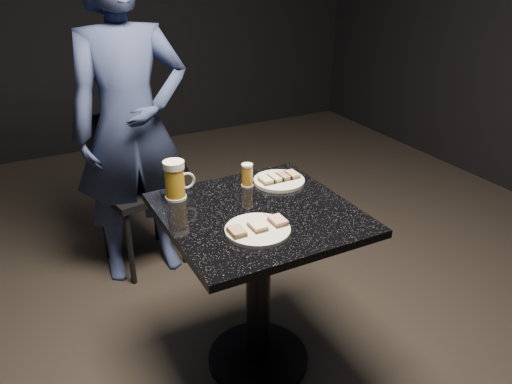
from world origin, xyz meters
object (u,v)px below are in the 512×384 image
table (258,264)px  chair (133,179)px  plate_large (258,230)px  plate_small (279,181)px  beer_mug (175,180)px  beer_tumbler (247,175)px  patron (131,127)px

table → chair: (-0.22, 1.07, -0.01)m
plate_large → plate_small: 0.42m
beer_mug → chair: size_ratio=0.18×
plate_large → beer_mug: 0.42m
table → beer_mug: 0.47m
table → beer_tumbler: size_ratio=7.65×
chair → plate_large: bearing=-83.3°
plate_large → chair: size_ratio=0.27×
beer_mug → plate_large: bearing=-66.9°
beer_tumbler → plate_small: bearing=-13.1°
plate_small → table: (-0.20, -0.19, -0.25)m
patron → plate_small: bearing=-59.4°
beer_mug → beer_tumbler: (0.30, -0.03, -0.03)m
beer_tumbler → patron: bearing=111.3°
plate_small → patron: bearing=118.8°
patron → chair: 0.36m
beer_tumbler → beer_mug: bearing=174.9°
patron → beer_mug: 0.71m
plate_large → patron: patron is taller
plate_large → table: 0.29m
table → beer_mug: beer_mug is taller
plate_large → table: plate_large is taller
plate_large → beer_tumbler: bearing=68.7°
plate_large → plate_small: (0.27, 0.32, 0.00)m
table → beer_tumbler: 0.37m
table → beer_mug: (-0.24, 0.24, 0.32)m
beer_tumbler → chair: bearing=108.1°
plate_small → table: 0.37m
plate_large → plate_small: bearing=49.8°
patron → beer_tumbler: 0.79m
plate_large → chair: chair is taller
beer_mug → chair: bearing=88.5°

